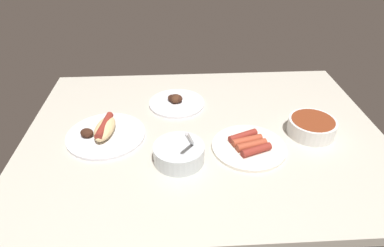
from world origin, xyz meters
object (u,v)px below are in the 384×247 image
bowl_chili (312,126)px  plate_sausages (249,146)px  plate_hotdog_assembled (105,132)px  plate_grilled_meat (176,102)px  bowl_coleslaw (179,153)px

bowl_chili → plate_sausages: size_ratio=0.67×
plate_hotdog_assembled → plate_sausages: bearing=-11.0°
plate_grilled_meat → bowl_chili: bearing=-26.1°
bowl_chili → plate_hotdog_assembled: bearing=178.1°
plate_grilled_meat → plate_sausages: 36.25cm
plate_grilled_meat → plate_hotdog_assembled: 30.92cm
bowl_coleslaw → bowl_chili: bearing=14.4°
plate_grilled_meat → plate_sausages: (22.33, -28.55, 0.00)cm
bowl_chili → plate_grilled_meat: bowl_chili is taller
bowl_chili → plate_grilled_meat: (-44.56, 21.79, -1.96)cm
bowl_chili → plate_grilled_meat: bearing=153.9°
bowl_coleslaw → plate_sausages: bearing=11.7°
bowl_coleslaw → plate_grilled_meat: bowl_coleslaw is taller
plate_sausages → bowl_coleslaw: bearing=-168.3°
plate_hotdog_assembled → plate_grilled_meat: bearing=39.2°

